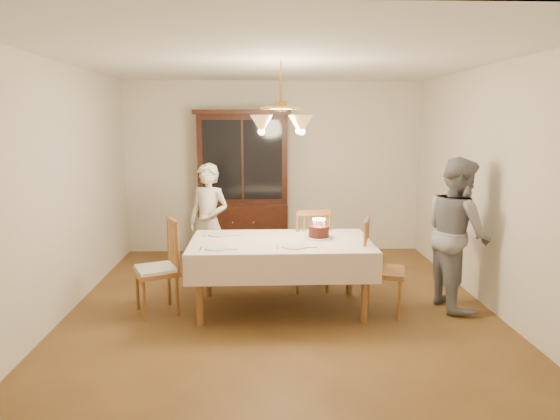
{
  "coord_description": "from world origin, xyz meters",
  "views": [
    {
      "loc": [
        -0.22,
        -5.12,
        2.0
      ],
      "look_at": [
        0.0,
        0.2,
        1.05
      ],
      "focal_mm": 32.0,
      "sensor_mm": 36.0,
      "label": 1
    }
  ],
  "objects_px": {
    "china_hutch": "(243,187)",
    "elderly_woman": "(209,223)",
    "dining_table": "(281,247)",
    "chair_far_side": "(309,253)",
    "birthday_cake": "(319,232)"
  },
  "relations": [
    {
      "from": "china_hutch",
      "to": "elderly_woman",
      "type": "bearing_deg",
      "value": -107.56
    },
    {
      "from": "dining_table",
      "to": "chair_far_side",
      "type": "bearing_deg",
      "value": 59.68
    },
    {
      "from": "dining_table",
      "to": "elderly_woman",
      "type": "relative_size",
      "value": 1.27
    },
    {
      "from": "dining_table",
      "to": "china_hutch",
      "type": "xyz_separation_m",
      "value": [
        -0.46,
        2.25,
        0.36
      ]
    },
    {
      "from": "elderly_woman",
      "to": "chair_far_side",
      "type": "bearing_deg",
      "value": 10.18
    },
    {
      "from": "china_hutch",
      "to": "elderly_woman",
      "type": "relative_size",
      "value": 1.45
    },
    {
      "from": "chair_far_side",
      "to": "elderly_woman",
      "type": "xyz_separation_m",
      "value": [
        -1.23,
        0.37,
        0.3
      ]
    },
    {
      "from": "chair_far_side",
      "to": "birthday_cake",
      "type": "relative_size",
      "value": 3.33
    },
    {
      "from": "dining_table",
      "to": "chair_far_side",
      "type": "height_order",
      "value": "chair_far_side"
    },
    {
      "from": "chair_far_side",
      "to": "elderly_woman",
      "type": "bearing_deg",
      "value": 163.1
    },
    {
      "from": "china_hutch",
      "to": "elderly_woman",
      "type": "xyz_separation_m",
      "value": [
        -0.39,
        -1.25,
        -0.29
      ]
    },
    {
      "from": "chair_far_side",
      "to": "birthday_cake",
      "type": "bearing_deg",
      "value": -85.37
    },
    {
      "from": "dining_table",
      "to": "birthday_cake",
      "type": "xyz_separation_m",
      "value": [
        0.41,
        0.1,
        0.14
      ]
    },
    {
      "from": "china_hutch",
      "to": "birthday_cake",
      "type": "xyz_separation_m",
      "value": [
        0.88,
        -2.16,
        -0.22
      ]
    },
    {
      "from": "china_hutch",
      "to": "birthday_cake",
      "type": "height_order",
      "value": "china_hutch"
    }
  ]
}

